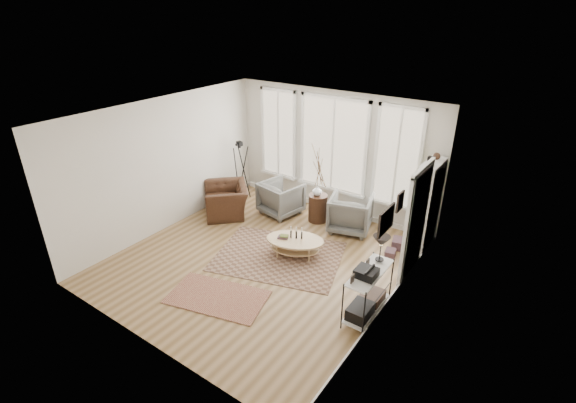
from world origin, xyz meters
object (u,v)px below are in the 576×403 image
Objects in this scene: low_shelf at (368,288)px; side_table at (319,186)px; accent_chair at (226,200)px; bookcase at (427,207)px; armchair_left at (281,198)px; coffee_table at (295,243)px; armchair_right at (350,213)px.

side_table is (-2.34, 2.33, 0.36)m from low_shelf.
accent_chair is (-4.31, 1.39, -0.15)m from low_shelf.
bookcase reaches higher than accent_chair.
accent_chair is at bearing 47.15° from armchair_left.
low_shelf reaches higher than accent_chair.
low_shelf is 3.32m from side_table.
armchair_left is 0.49× the size of side_table.
side_table is at bearing 135.04° from low_shelf.
bookcase is at bearing 40.55° from coffee_table.
bookcase is 2.26× the size of armchair_right.
armchair_left is (-1.30, 1.35, 0.12)m from coffee_table.
bookcase is 2.56m from low_shelf.
armchair_left is at bearing 133.86° from coffee_table.
bookcase is at bearing 58.35° from accent_chair.
bookcase is at bearing -162.32° from armchair_left.
armchair_left reaches higher than accent_chair.
low_shelf is 1.43× the size of armchair_right.
accent_chair is at bearing 3.53° from armchair_right.
side_table is 2.25m from accent_chair.
armchair_left is at bearing -8.75° from armchair_right.
bookcase reaches higher than armchair_right.
bookcase is 4.55m from accent_chair.
low_shelf is at bearing 25.98° from accent_chair.
side_table is at bearing 103.99° from coffee_table.
low_shelf is 2.12m from coffee_table.
armchair_left is at bearing -173.69° from bookcase.
bookcase is 3.38m from armchair_left.
low_shelf is at bearing 157.86° from armchair_left.
low_shelf reaches higher than armchair_right.
side_table is at bearing -175.50° from bookcase.
coffee_table is at bearing -139.45° from bookcase.
armchair_right is (0.44, 1.56, 0.13)m from coffee_table.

